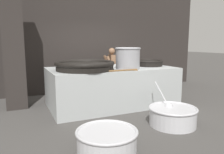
% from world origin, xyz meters
% --- Properties ---
extents(ground_plane, '(60.00, 60.00, 0.00)m').
position_xyz_m(ground_plane, '(0.00, 0.00, 0.00)').
color(ground_plane, '#474442').
extents(back_wall, '(9.10, 0.24, 3.53)m').
position_xyz_m(back_wall, '(0.00, 2.10, 1.77)').
color(back_wall, '#2D2826').
rests_on(back_wall, ground_plane).
extents(support_pillar, '(0.51, 0.51, 3.53)m').
position_xyz_m(support_pillar, '(-2.43, 0.78, 1.77)').
color(support_pillar, '#2D2826').
rests_on(support_pillar, ground_plane).
extents(hearth_platform, '(3.37, 1.78, 1.04)m').
position_xyz_m(hearth_platform, '(0.00, 0.00, 0.52)').
color(hearth_platform, '#B2B7B7').
rests_on(hearth_platform, ground_plane).
extents(giant_wok_near, '(1.47, 1.47, 0.22)m').
position_xyz_m(giant_wok_near, '(-0.84, -0.22, 1.16)').
color(giant_wok_near, black).
rests_on(giant_wok_near, hearth_platform).
extents(giant_wok_far, '(0.83, 0.83, 0.18)m').
position_xyz_m(giant_wok_far, '(1.18, -0.02, 1.13)').
color(giant_wok_far, black).
rests_on(giant_wok_far, hearth_platform).
extents(stock_pot, '(0.66, 0.66, 0.55)m').
position_xyz_m(stock_pot, '(0.23, -0.48, 1.33)').
color(stock_pot, '#9E9EA3').
rests_on(stock_pot, hearth_platform).
extents(stirring_paddle, '(1.26, 0.10, 0.04)m').
position_xyz_m(stirring_paddle, '(-0.25, -0.79, 1.06)').
color(stirring_paddle, brown).
rests_on(stirring_paddle, hearth_platform).
extents(cook, '(0.41, 0.60, 1.54)m').
position_xyz_m(cook, '(0.55, 1.26, 0.84)').
color(cook, brown).
rests_on(cook, ground_plane).
extents(prep_bowl_vegetables, '(1.00, 1.29, 0.80)m').
position_xyz_m(prep_bowl_vegetables, '(0.51, -1.94, 0.22)').
color(prep_bowl_vegetables, silver).
rests_on(prep_bowl_vegetables, ground_plane).
extents(prep_bowl_meat, '(1.01, 1.01, 0.34)m').
position_xyz_m(prep_bowl_meat, '(-1.16, -2.37, 0.19)').
color(prep_bowl_meat, silver).
rests_on(prep_bowl_meat, ground_plane).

